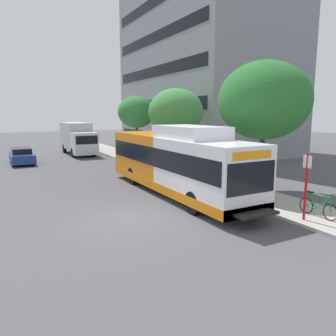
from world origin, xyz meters
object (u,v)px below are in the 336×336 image
(parked_car_far_lane, at_px, (22,156))
(transit_bus, at_px, (176,162))
(bus_stop_sign_pole, at_px, (306,182))
(box_truck_background, at_px, (78,138))
(street_tree_mid_block, at_px, (176,112))
(street_tree_near_stop, at_px, (264,101))
(street_tree_far_block, at_px, (136,112))
(bicycle_parked, at_px, (318,207))

(parked_car_far_lane, bearing_deg, transit_bus, -67.53)
(bus_stop_sign_pole, xyz_separation_m, box_truck_background, (-2.65, 25.92, 0.09))
(transit_bus, bearing_deg, street_tree_mid_block, 60.20)
(transit_bus, bearing_deg, street_tree_near_stop, -24.50)
(street_tree_near_stop, distance_m, box_truck_background, 22.09)
(street_tree_far_block, bearing_deg, street_tree_near_stop, -89.94)
(bus_stop_sign_pole, height_order, parked_car_far_lane, bus_stop_sign_pole)
(bus_stop_sign_pole, distance_m, parked_car_far_lane, 23.41)
(street_tree_near_stop, relative_size, box_truck_background, 0.97)
(bicycle_parked, xyz_separation_m, parked_car_far_lane, (-9.16, 21.86, 0.10))
(bicycle_parked, relative_size, street_tree_far_block, 0.31)
(bus_stop_sign_pole, xyz_separation_m, parked_car_far_lane, (-8.38, 21.83, -0.99))
(street_tree_near_stop, bearing_deg, bus_stop_sign_pole, -115.16)
(transit_bus, distance_m, street_tree_far_block, 15.84)
(street_tree_mid_block, bearing_deg, bicycle_parked, -95.50)
(bus_stop_sign_pole, bearing_deg, box_truck_background, 95.83)
(street_tree_near_stop, xyz_separation_m, street_tree_mid_block, (-0.05, 9.18, -0.57))
(transit_bus, height_order, street_tree_far_block, street_tree_far_block)
(bus_stop_sign_pole, xyz_separation_m, street_tree_near_stop, (2.16, 4.60, 3.25))
(transit_bus, relative_size, bicycle_parked, 6.96)
(bus_stop_sign_pole, xyz_separation_m, street_tree_mid_block, (2.11, 13.78, 2.68))
(bicycle_parked, height_order, street_tree_near_stop, street_tree_near_stop)
(bus_stop_sign_pole, height_order, street_tree_near_stop, street_tree_near_stop)
(bus_stop_sign_pole, relative_size, street_tree_near_stop, 0.38)
(street_tree_near_stop, bearing_deg, box_truck_background, 102.71)
(bicycle_parked, distance_m, street_tree_near_stop, 6.49)
(transit_bus, bearing_deg, bicycle_parked, -66.61)
(street_tree_far_block, bearing_deg, box_truck_background, 137.70)
(street_tree_near_stop, xyz_separation_m, parked_car_far_lane, (-10.54, 17.23, -4.24))
(parked_car_far_lane, height_order, box_truck_background, box_truck_background)
(bicycle_parked, bearing_deg, transit_bus, 113.39)
(transit_bus, relative_size, parked_car_far_lane, 2.72)
(transit_bus, xyz_separation_m, bicycle_parked, (2.83, -6.55, -1.14))
(bicycle_parked, bearing_deg, street_tree_near_stop, 73.42)
(street_tree_far_block, bearing_deg, bicycle_parked, -93.60)
(street_tree_far_block, height_order, box_truck_background, street_tree_far_block)
(transit_bus, relative_size, box_truck_background, 1.75)
(transit_bus, height_order, box_truck_background, transit_bus)
(bus_stop_sign_pole, height_order, bicycle_parked, bus_stop_sign_pole)
(street_tree_mid_block, height_order, parked_car_far_lane, street_tree_mid_block)
(street_tree_mid_block, height_order, street_tree_far_block, street_tree_mid_block)
(bicycle_parked, distance_m, parked_car_far_lane, 23.70)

